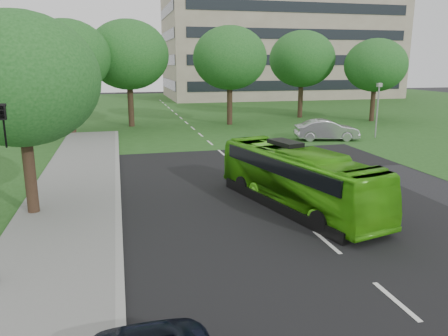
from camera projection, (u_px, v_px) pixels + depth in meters
name	position (u px, v px, depth m)	size (l,w,h in m)	color
ground	(303.00, 223.00, 17.23)	(160.00, 160.00, 0.00)	black
street_surfaces	(195.00, 133.00, 38.62)	(120.00, 120.00, 0.15)	black
office_building	(279.00, 26.00, 77.81)	(40.10, 20.10, 25.00)	gray
tree_park_a	(67.00, 57.00, 36.98)	(7.33, 7.33, 9.74)	black
tree_park_b	(128.00, 55.00, 41.43)	(7.73, 7.73, 10.13)	black
tree_park_c	(230.00, 58.00, 42.77)	(7.27, 7.27, 9.66)	black
tree_park_d	(302.00, 59.00, 48.40)	(7.26, 7.26, 9.60)	black
tree_park_e	(376.00, 65.00, 45.49)	(6.45, 6.45, 8.60)	black
tree_side_near	(20.00, 80.00, 16.82)	(6.11, 6.11, 8.12)	black
bus	(297.00, 178.00, 18.81)	(2.19, 9.35, 2.60)	#48B415
sedan	(327.00, 130.00, 35.25)	(1.76, 5.03, 1.66)	#ACACB1
camera_pole	(378.00, 103.00, 35.97)	(0.40, 0.35, 4.52)	gray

